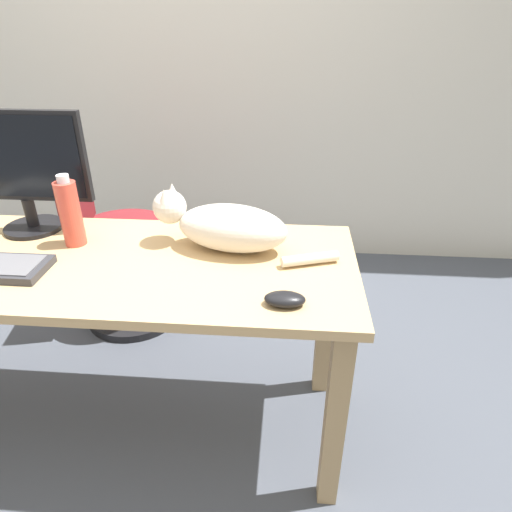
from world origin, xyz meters
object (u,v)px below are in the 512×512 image
Objects in this scene: office_chair at (115,249)px; cat at (225,226)px; computer_mouse at (285,299)px; monitor at (19,168)px; water_bottle at (70,213)px.

office_chair is 0.96m from cat.
office_chair is 1.52× the size of cat.
office_chair is 8.33× the size of computer_mouse.
monitor is 0.80× the size of cat.
computer_mouse is 0.77m from water_bottle.
cat is 0.51m from water_bottle.
cat reaches higher than office_chair.
water_bottle is (-0.71, 0.30, 0.09)m from computer_mouse.
office_chair is at bearing 103.07° from water_bottle.
cat is (0.64, -0.58, 0.41)m from office_chair.
monitor is 1.01m from computer_mouse.
monitor is at bearing 172.60° from cat.
cat is 5.49× the size of computer_mouse.
office_chair reaches higher than computer_mouse.
monitor reaches higher than water_bottle.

